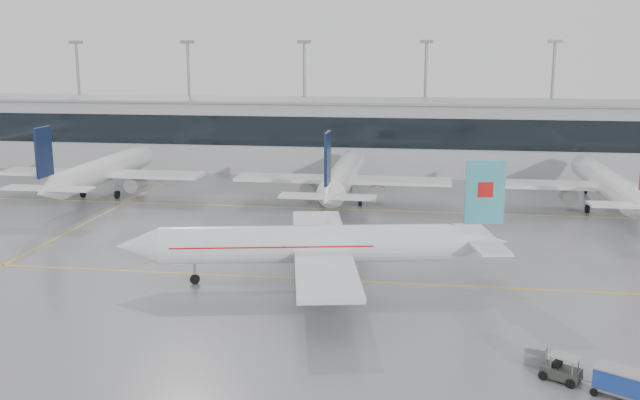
# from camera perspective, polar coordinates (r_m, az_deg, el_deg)

# --- Properties ---
(ground) EXTENTS (320.00, 320.00, 0.00)m
(ground) POSITION_cam_1_polar(r_m,az_deg,el_deg) (66.72, -1.48, -6.32)
(ground) COLOR gray
(ground) RESTS_ON ground
(taxi_line_main) EXTENTS (120.00, 0.25, 0.01)m
(taxi_line_main) POSITION_cam_1_polar(r_m,az_deg,el_deg) (66.71, -1.48, -6.32)
(taxi_line_main) COLOR yellow
(taxi_line_main) RESTS_ON ground
(taxi_line_north) EXTENTS (120.00, 0.25, 0.01)m
(taxi_line_north) POSITION_cam_1_polar(r_m,az_deg,el_deg) (95.38, 1.54, -0.72)
(taxi_line_north) COLOR yellow
(taxi_line_north) RESTS_ON ground
(taxi_line_cross) EXTENTS (0.25, 60.00, 0.01)m
(taxi_line_cross) POSITION_cam_1_polar(r_m,az_deg,el_deg) (89.97, -19.00, -2.16)
(taxi_line_cross) COLOR yellow
(taxi_line_cross) RESTS_ON ground
(terminal) EXTENTS (180.00, 15.00, 12.00)m
(terminal) POSITION_cam_1_polar(r_m,az_deg,el_deg) (125.79, 3.27, 5.11)
(terminal) COLOR #A3A3A7
(terminal) RESTS_ON ground
(terminal_glass) EXTENTS (180.00, 0.20, 5.00)m
(terminal_glass) POSITION_cam_1_polar(r_m,az_deg,el_deg) (118.15, 2.96, 5.40)
(terminal_glass) COLOR black
(terminal_glass) RESTS_ON ground
(terminal_roof) EXTENTS (182.00, 16.00, 0.40)m
(terminal_roof) POSITION_cam_1_polar(r_m,az_deg,el_deg) (125.21, 3.30, 7.93)
(terminal_roof) COLOR gray
(terminal_roof) RESTS_ON ground
(light_masts) EXTENTS (156.40, 1.00, 22.60)m
(light_masts) POSITION_cam_1_polar(r_m,az_deg,el_deg) (131.10, 3.54, 8.61)
(light_masts) COLOR gray
(light_masts) RESTS_ON ground
(air_canada_jet) EXTENTS (35.74, 28.75, 11.19)m
(air_canada_jet) POSITION_cam_1_polar(r_m,az_deg,el_deg) (64.76, -0.04, -3.61)
(air_canada_jet) COLOR silver
(air_canada_jet) RESTS_ON ground
(parked_jet_b) EXTENTS (29.64, 36.96, 11.72)m
(parked_jet_b) POSITION_cam_1_polar(r_m,az_deg,el_deg) (107.84, -17.02, 2.24)
(parked_jet_b) COLOR white
(parked_jet_b) RESTS_ON ground
(parked_jet_c) EXTENTS (29.64, 36.96, 11.72)m
(parked_jet_c) POSITION_cam_1_polar(r_m,az_deg,el_deg) (98.25, 1.81, 1.85)
(parked_jet_c) COLOR white
(parked_jet_c) RESTS_ON ground
(parked_jet_d) EXTENTS (29.64, 36.96, 11.72)m
(parked_jet_d) POSITION_cam_1_polar(r_m,az_deg,el_deg) (100.62, 22.03, 1.22)
(parked_jet_d) COLOR white
(parked_jet_d) RESTS_ON ground
(baggage_tug) EXTENTS (3.48, 2.53, 1.75)m
(baggage_tug) POSITION_cam_1_polar(r_m,az_deg,el_deg) (49.59, 18.72, -12.87)
(baggage_tug) COLOR #2F322C
(baggage_tug) RESTS_ON ground
(baggage_cart) EXTENTS (3.41, 2.95, 1.86)m
(baggage_cart) POSITION_cam_1_polar(r_m,az_deg,el_deg) (48.43, 22.83, -13.20)
(baggage_cart) COLOR gray
(baggage_cart) RESTS_ON ground
(gse_unit) EXTENTS (1.65, 1.59, 1.32)m
(gse_unit) POSITION_cam_1_polar(r_m,az_deg,el_deg) (51.42, 16.91, -11.78)
(gse_unit) COLOR gray
(gse_unit) RESTS_ON ground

